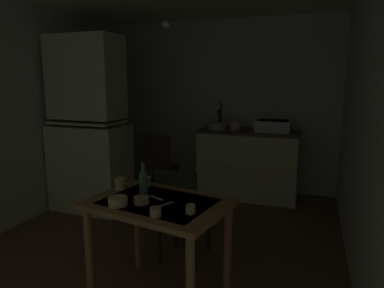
% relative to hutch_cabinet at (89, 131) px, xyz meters
% --- Properties ---
extents(ground_plane, '(4.65, 4.65, 0.00)m').
position_rel_hutch_cabinet_xyz_m(ground_plane, '(1.23, -0.41, -0.99)').
color(ground_plane, brown).
extents(wall_back, '(3.50, 0.10, 2.44)m').
position_rel_hutch_cabinet_xyz_m(wall_back, '(1.23, 1.47, 0.23)').
color(wall_back, silver).
rests_on(wall_back, ground).
extents(wall_left, '(0.10, 3.75, 2.44)m').
position_rel_hutch_cabinet_xyz_m(wall_left, '(-0.52, -0.41, 0.23)').
color(wall_left, silver).
rests_on(wall_left, ground).
extents(wall_right, '(0.10, 3.75, 2.44)m').
position_rel_hutch_cabinet_xyz_m(wall_right, '(2.98, -0.41, 0.23)').
color(wall_right, silver).
rests_on(wall_right, ground).
extents(hutch_cabinet, '(0.90, 0.55, 2.11)m').
position_rel_hutch_cabinet_xyz_m(hutch_cabinet, '(0.00, 0.00, 0.00)').
color(hutch_cabinet, silver).
rests_on(hutch_cabinet, ground).
extents(counter_cabinet, '(1.34, 0.64, 0.92)m').
position_rel_hutch_cabinet_xyz_m(counter_cabinet, '(1.76, 1.10, -0.52)').
color(counter_cabinet, silver).
rests_on(counter_cabinet, ground).
extents(sink_basin, '(0.44, 0.34, 0.15)m').
position_rel_hutch_cabinet_xyz_m(sink_basin, '(2.07, 1.10, 0.01)').
color(sink_basin, white).
rests_on(sink_basin, counter_cabinet).
extents(hand_pump, '(0.05, 0.27, 0.39)m').
position_rel_hutch_cabinet_xyz_m(hand_pump, '(1.34, 1.15, 0.10)').
color(hand_pump, '#232328').
rests_on(hand_pump, counter_cabinet).
extents(mixing_bowl_counter, '(0.24, 0.24, 0.09)m').
position_rel_hutch_cabinet_xyz_m(mixing_bowl_counter, '(1.32, 1.05, -0.02)').
color(mixing_bowl_counter, '#9EB2C6').
rests_on(mixing_bowl_counter, counter_cabinet).
extents(stoneware_crock, '(0.14, 0.14, 0.12)m').
position_rel_hutch_cabinet_xyz_m(stoneware_crock, '(1.58, 1.08, -0.00)').
color(stoneware_crock, beige).
rests_on(stoneware_crock, counter_cabinet).
extents(dining_table, '(1.07, 0.83, 0.76)m').
position_rel_hutch_cabinet_xyz_m(dining_table, '(1.57, -1.39, -0.35)').
color(dining_table, '#956B48').
rests_on(dining_table, ground).
extents(chair_far_side, '(0.42, 0.42, 0.85)m').
position_rel_hutch_cabinet_xyz_m(chair_far_side, '(1.52, -0.82, -0.53)').
color(chair_far_side, '#292722').
rests_on(chair_far_side, ground).
extents(chair_by_counter, '(0.43, 0.43, 0.91)m').
position_rel_hutch_cabinet_xyz_m(chair_by_counter, '(0.71, 0.49, -0.50)').
color(chair_by_counter, '#2E2128').
rests_on(chair_by_counter, ground).
extents(serving_bowl_wide, '(0.13, 0.13, 0.06)m').
position_rel_hutch_cabinet_xyz_m(serving_bowl_wide, '(1.34, -1.56, -0.20)').
color(serving_bowl_wide, beige).
rests_on(serving_bowl_wide, dining_table).
extents(soup_bowl_small, '(0.11, 0.11, 0.05)m').
position_rel_hutch_cabinet_xyz_m(soup_bowl_small, '(1.48, -1.47, -0.20)').
color(soup_bowl_small, tan).
rests_on(soup_bowl_small, dining_table).
extents(mug_tall, '(0.06, 0.06, 0.06)m').
position_rel_hutch_cabinet_xyz_m(mug_tall, '(1.86, -1.53, -0.20)').
color(mug_tall, beige).
rests_on(mug_tall, dining_table).
extents(mug_dark, '(0.06, 0.06, 0.09)m').
position_rel_hutch_cabinet_xyz_m(mug_dark, '(1.35, -1.13, -0.18)').
color(mug_dark, tan).
rests_on(mug_dark, dining_table).
extents(teacup_cream, '(0.09, 0.09, 0.09)m').
position_rel_hutch_cabinet_xyz_m(teacup_cream, '(1.17, -1.24, -0.18)').
color(teacup_cream, beige).
rests_on(teacup_cream, dining_table).
extents(teacup_mint, '(0.07, 0.07, 0.06)m').
position_rel_hutch_cabinet_xyz_m(teacup_mint, '(1.67, -1.65, -0.20)').
color(teacup_mint, tan).
rests_on(teacup_mint, dining_table).
extents(glass_bottle, '(0.06, 0.06, 0.23)m').
position_rel_hutch_cabinet_xyz_m(glass_bottle, '(1.39, -1.26, -0.14)').
color(glass_bottle, '#4C7F56').
rests_on(glass_bottle, dining_table).
extents(table_knife, '(0.10, 0.17, 0.00)m').
position_rel_hutch_cabinet_xyz_m(table_knife, '(1.63, -1.46, -0.23)').
color(table_knife, silver).
rests_on(table_knife, dining_table).
extents(teaspoon_near_bowl, '(0.13, 0.08, 0.00)m').
position_rel_hutch_cabinet_xyz_m(teaspoon_near_bowl, '(1.53, -1.34, -0.23)').
color(teaspoon_near_bowl, beige).
rests_on(teaspoon_near_bowl, dining_table).
extents(pendant_bulb, '(0.08, 0.08, 0.08)m').
position_rel_hutch_cabinet_xyz_m(pendant_bulb, '(1.09, -0.11, 1.17)').
color(pendant_bulb, '#F9EFCC').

